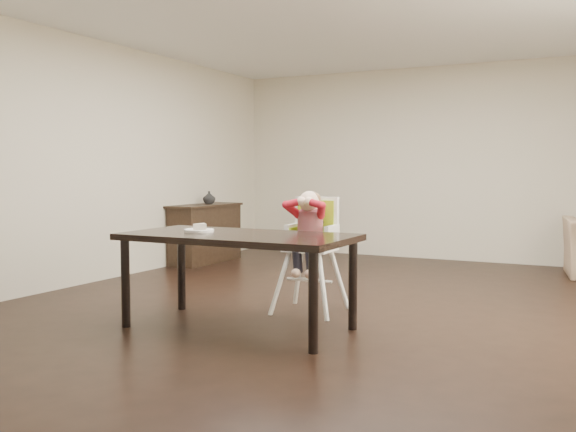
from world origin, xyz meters
name	(u,v)px	position (x,y,z in m)	size (l,w,h in m)	color
ground	(347,305)	(0.00, 0.00, 0.00)	(7.00, 7.00, 0.00)	black
room_walls	(349,103)	(0.00, 0.00, 1.86)	(6.02, 7.02, 2.71)	beige
dining_table	(238,244)	(-0.45, -1.19, 0.67)	(1.80, 0.90, 0.75)	black
high_chair	(311,227)	(-0.20, -0.38, 0.75)	(0.46, 0.46, 1.07)	white
plate	(200,229)	(-0.80, -1.21, 0.77)	(0.27, 0.27, 0.07)	white
sideboard	(205,233)	(-2.78, 1.77, 0.40)	(0.44, 1.26, 0.79)	black
vase	(209,198)	(-2.78, 1.87, 0.88)	(0.17, 0.18, 0.17)	#99999E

